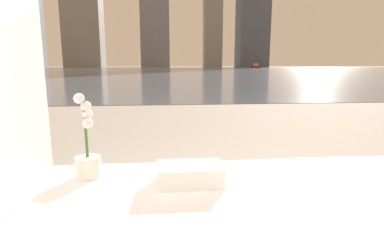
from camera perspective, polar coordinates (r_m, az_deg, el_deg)
name	(u,v)px	position (r m, az deg, el deg)	size (l,w,h in m)	color
potted_orchid	(87,153)	(1.38, -19.30, -6.04)	(0.11, 0.11, 0.37)	silver
towel_stack	(190,174)	(1.25, -0.38, -10.26)	(0.27, 0.17, 0.08)	white
harbor_water	(165,69)	(62.33, -5.12, 9.56)	(180.00, 110.00, 0.01)	slate
harbor_boat_1	(8,67)	(74.36, -31.67, 8.63)	(2.81, 4.25, 1.51)	#4C4C51
harbor_boat_2	(256,66)	(88.96, 12.02, 9.96)	(1.71, 3.75, 1.36)	maroon
skyline_tower_0	(24,17)	(129.63, -29.33, 16.78)	(9.04, 12.76, 36.10)	slate
skyline_tower_1	(83,29)	(122.63, -19.97, 15.95)	(13.43, 10.30, 27.84)	gray
skyline_tower_2	(155,35)	(118.89, -7.00, 15.81)	(10.46, 13.03, 24.27)	slate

